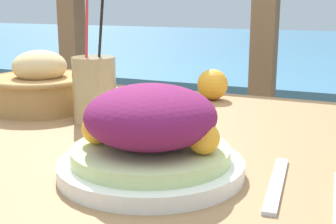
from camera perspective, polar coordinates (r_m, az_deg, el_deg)
The scene contains 8 objects.
patio_table at distance 0.78m, azimuth -1.05°, elevation -9.98°, with size 1.14×0.87×0.71m.
railing_fence at distance 1.43m, azimuth 11.53°, elevation 5.94°, with size 2.80×0.08×1.10m.
sea_backdrop at distance 3.95m, azimuth 19.19°, elevation 3.35°, with size 12.00×4.00×0.58m.
salad_plate at distance 0.60m, azimuth -2.12°, elevation -3.06°, with size 0.24×0.24×0.12m.
drink_glass at distance 0.87m, azimuth -8.94°, elevation 2.75°, with size 0.08×0.08×0.25m.
bread_basket at distance 1.00m, azimuth -15.23°, elevation 3.08°, with size 0.21×0.21×0.12m.
fork at distance 0.60m, azimuth 13.10°, elevation -8.47°, with size 0.03×0.18×0.00m.
orange_near_basket at distance 1.07m, azimuth 5.45°, elevation 3.36°, with size 0.07×0.07×0.07m.
Camera 1 is at (0.30, -0.65, 0.93)m, focal length 50.00 mm.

